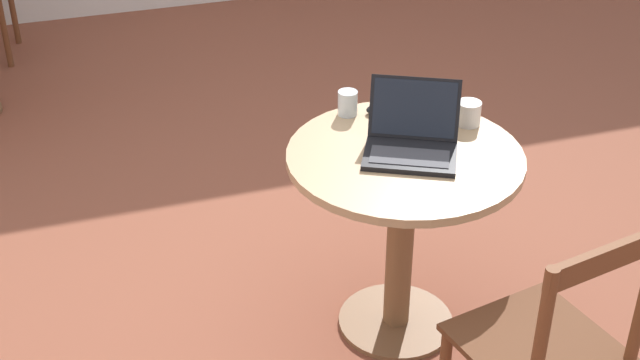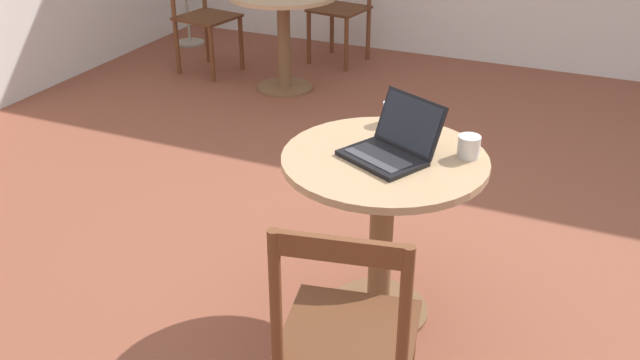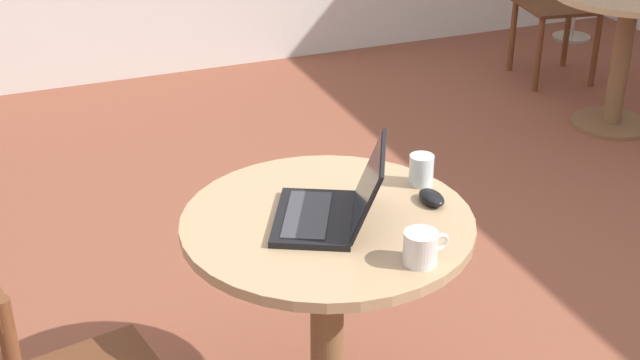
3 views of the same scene
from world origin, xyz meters
The scene contains 7 objects.
ground_plane centered at (0.00, 0.00, 0.00)m, with size 16.00×16.00×0.00m, color brown.
cafe_table_near centered at (-0.36, -0.05, 0.55)m, with size 0.79×0.79×0.73m.
chair_near_left centered at (-1.10, -0.20, 0.45)m, with size 0.48×0.48×0.91m.
laptop centered at (-0.36, -0.07, 0.78)m, with size 0.39×0.40×0.21m.
mouse centered at (-0.06, -0.08, 0.75)m, with size 0.06×0.10×0.03m.
mug centered at (-0.23, -0.34, 0.77)m, with size 0.12×0.09×0.08m.
drinking_glass centered at (-0.04, 0.04, 0.78)m, with size 0.07×0.07×0.09m.
Camera 1 is at (-2.71, 1.00, 2.19)m, focal length 50.00 mm.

